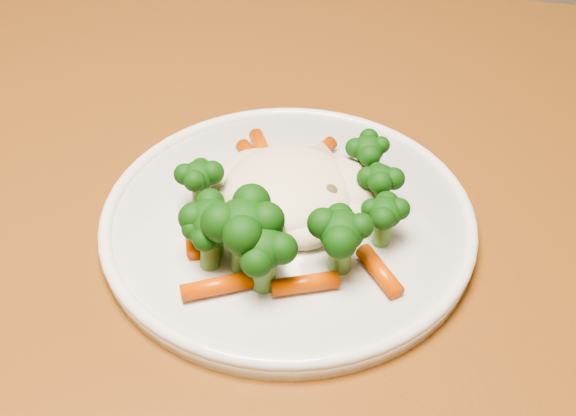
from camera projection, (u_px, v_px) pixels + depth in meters
The scene contains 3 objects.
dining_table at pixel (333, 285), 0.64m from camera, with size 1.28×0.94×0.75m.
plate at pixel (288, 221), 0.54m from camera, with size 0.28×0.28×0.01m, color white.
meal at pixel (284, 206), 0.51m from camera, with size 0.18×0.19×0.05m.
Camera 1 is at (0.33, -0.27, 1.12)m, focal length 45.00 mm.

